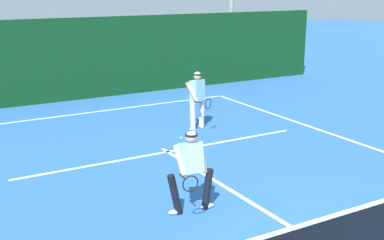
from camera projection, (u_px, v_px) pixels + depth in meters
court_line_baseline_far at (101, 111)px, 16.45m from camera, size 9.27×0.10×0.01m
court_line_service at (168, 152)px, 12.46m from camera, size 7.56×0.10×0.01m
court_line_centre at (235, 193)px, 10.01m from camera, size 0.10×6.40×0.01m
tennis_net at (363, 236)px, 7.20m from camera, size 10.17×0.09×1.12m
player_near at (191, 169)px, 8.98m from camera, size 0.94×0.84×1.53m
player_far at (197, 98)px, 14.23m from camera, size 0.69×0.92×1.65m
tennis_ball at (181, 138)px, 13.44m from camera, size 0.07×0.07×0.07m
back_fence_windscreen at (79, 59)px, 17.79m from camera, size 21.00×0.12×2.89m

